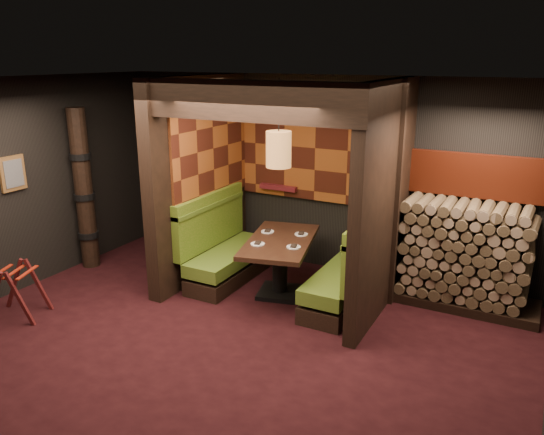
% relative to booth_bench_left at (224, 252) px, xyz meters
% --- Properties ---
extents(floor, '(6.50, 5.50, 0.02)m').
position_rel_booth_bench_left_xyz_m(floor, '(0.96, -1.65, -0.41)').
color(floor, black).
rests_on(floor, ground).
extents(ceiling, '(6.50, 5.50, 0.02)m').
position_rel_booth_bench_left_xyz_m(ceiling, '(0.96, -1.65, 2.46)').
color(ceiling, black).
rests_on(ceiling, ground).
extents(wall_back, '(6.50, 0.02, 2.85)m').
position_rel_booth_bench_left_xyz_m(wall_back, '(0.96, 1.11, 1.02)').
color(wall_back, black).
rests_on(wall_back, ground).
extents(wall_left, '(0.02, 5.50, 2.85)m').
position_rel_booth_bench_left_xyz_m(wall_left, '(-2.30, -1.65, 1.02)').
color(wall_left, black).
rests_on(wall_left, ground).
extents(partition_left, '(0.20, 2.20, 2.85)m').
position_rel_booth_bench_left_xyz_m(partition_left, '(-0.39, -0.00, 1.02)').
color(partition_left, black).
rests_on(partition_left, floor).
extents(partition_right, '(0.15, 2.10, 2.85)m').
position_rel_booth_bench_left_xyz_m(partition_right, '(2.26, 0.05, 1.02)').
color(partition_right, black).
rests_on(partition_right, floor).
extents(header_beam, '(2.85, 0.18, 0.44)m').
position_rel_booth_bench_left_xyz_m(header_beam, '(0.94, -0.95, 2.23)').
color(header_beam, black).
rests_on(header_beam, partition_left).
extents(tapa_back_panel, '(2.40, 0.06, 1.55)m').
position_rel_booth_bench_left_xyz_m(tapa_back_panel, '(0.94, 1.06, 1.42)').
color(tapa_back_panel, brown).
rests_on(tapa_back_panel, wall_back).
extents(tapa_side_panel, '(0.04, 1.85, 1.45)m').
position_rel_booth_bench_left_xyz_m(tapa_side_panel, '(-0.27, 0.17, 1.45)').
color(tapa_side_panel, brown).
rests_on(tapa_side_panel, partition_left).
extents(lacquer_shelf, '(0.60, 0.12, 0.07)m').
position_rel_booth_bench_left_xyz_m(lacquer_shelf, '(0.36, 1.00, 0.78)').
color(lacquer_shelf, maroon).
rests_on(lacquer_shelf, wall_back).
extents(booth_bench_left, '(0.68, 1.60, 1.14)m').
position_rel_booth_bench_left_xyz_m(booth_bench_left, '(0.00, 0.00, 0.00)').
color(booth_bench_left, black).
rests_on(booth_bench_left, floor).
extents(booth_bench_right, '(0.68, 1.60, 1.14)m').
position_rel_booth_bench_left_xyz_m(booth_bench_right, '(1.89, 0.00, 0.00)').
color(booth_bench_right, black).
rests_on(booth_bench_right, floor).
extents(dining_table, '(1.15, 1.64, 0.79)m').
position_rel_booth_bench_left_xyz_m(dining_table, '(0.96, -0.13, 0.15)').
color(dining_table, black).
rests_on(dining_table, floor).
extents(place_settings, '(0.76, 0.79, 0.03)m').
position_rel_booth_bench_left_xyz_m(place_settings, '(0.96, -0.13, 0.40)').
color(place_settings, white).
rests_on(place_settings, dining_table).
extents(pendant_lamp, '(0.32, 0.32, 1.09)m').
position_rel_booth_bench_left_xyz_m(pendant_lamp, '(0.96, -0.18, 1.59)').
color(pendant_lamp, '#9E6531').
rests_on(pendant_lamp, ceiling).
extents(framed_picture, '(0.05, 0.36, 0.46)m').
position_rel_booth_bench_left_xyz_m(framed_picture, '(-2.25, -1.55, 1.22)').
color(framed_picture, brown).
rests_on(framed_picture, wall_left).
extents(luggage_rack, '(0.78, 0.67, 0.72)m').
position_rel_booth_bench_left_xyz_m(luggage_rack, '(-1.62, -2.18, -0.04)').
color(luggage_rack, '#4A1414').
rests_on(luggage_rack, floor).
extents(totem_column, '(0.31, 0.31, 2.40)m').
position_rel_booth_bench_left_xyz_m(totem_column, '(-2.09, -0.55, 0.79)').
color(totem_column, black).
rests_on(totem_column, floor).
extents(firewood_stack, '(1.73, 0.70, 1.36)m').
position_rel_booth_bench_left_xyz_m(firewood_stack, '(3.25, 0.70, 0.28)').
color(firewood_stack, black).
rests_on(firewood_stack, floor).
extents(mosaic_header, '(1.83, 0.10, 0.56)m').
position_rel_booth_bench_left_xyz_m(mosaic_header, '(3.25, 1.03, 1.24)').
color(mosaic_header, maroon).
rests_on(mosaic_header, wall_back).
extents(bay_front_post, '(0.08, 0.08, 2.85)m').
position_rel_booth_bench_left_xyz_m(bay_front_post, '(2.35, 0.31, 1.02)').
color(bay_front_post, black).
rests_on(bay_front_post, floor).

